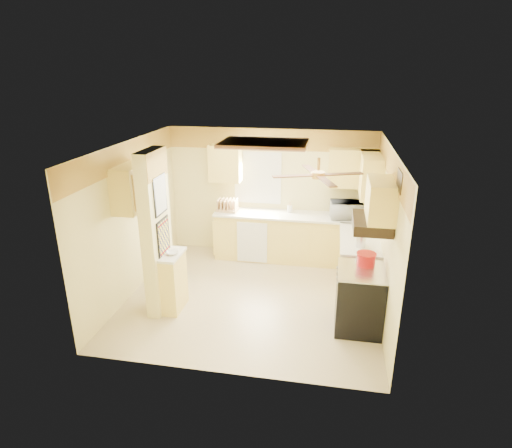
% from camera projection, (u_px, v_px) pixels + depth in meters
% --- Properties ---
extents(floor, '(4.00, 4.00, 0.00)m').
position_uv_depth(floor, '(252.00, 297.00, 7.07)').
color(floor, '#C3B087').
rests_on(floor, ground).
extents(ceiling, '(4.00, 4.00, 0.00)m').
position_uv_depth(ceiling, '(252.00, 146.00, 6.21)').
color(ceiling, white).
rests_on(ceiling, wall_back).
extents(wall_back, '(4.00, 0.00, 4.00)m').
position_uv_depth(wall_back, '(270.00, 193.00, 8.39)').
color(wall_back, '#EADC8F').
rests_on(wall_back, floor).
extents(wall_front, '(4.00, 0.00, 4.00)m').
position_uv_depth(wall_front, '(221.00, 284.00, 4.89)').
color(wall_front, '#EADC8F').
rests_on(wall_front, floor).
extents(wall_left, '(0.00, 3.80, 3.80)m').
position_uv_depth(wall_left, '(132.00, 219.00, 6.98)').
color(wall_left, '#EADC8F').
rests_on(wall_left, floor).
extents(wall_right, '(0.00, 3.80, 3.80)m').
position_uv_depth(wall_right, '(385.00, 235.00, 6.30)').
color(wall_right, '#EADC8F').
rests_on(wall_right, floor).
extents(wallpaper_border, '(4.00, 0.02, 0.40)m').
position_uv_depth(wallpaper_border, '(271.00, 139.00, 8.01)').
color(wallpaper_border, '#FDD14A').
rests_on(wallpaper_border, wall_back).
extents(partition_column, '(0.20, 0.70, 2.50)m').
position_uv_depth(partition_column, '(156.00, 233.00, 6.36)').
color(partition_column, '#EADC8F').
rests_on(partition_column, floor).
extents(partition_ledge, '(0.25, 0.55, 0.90)m').
position_uv_depth(partition_ledge, '(174.00, 282.00, 6.60)').
color(partition_ledge, '#E6D058').
rests_on(partition_ledge, floor).
extents(ledge_top, '(0.28, 0.58, 0.04)m').
position_uv_depth(ledge_top, '(172.00, 255.00, 6.44)').
color(ledge_top, silver).
rests_on(ledge_top, partition_ledge).
extents(lower_cabinets_back, '(3.00, 0.60, 0.90)m').
position_uv_depth(lower_cabinets_back, '(293.00, 238.00, 8.31)').
color(lower_cabinets_back, '#E6D058').
rests_on(lower_cabinets_back, floor).
extents(lower_cabinets_right, '(0.60, 1.40, 0.90)m').
position_uv_depth(lower_cabinets_right, '(358.00, 265.00, 7.18)').
color(lower_cabinets_right, '#E6D058').
rests_on(lower_cabinets_right, floor).
extents(countertop_back, '(3.04, 0.64, 0.04)m').
position_uv_depth(countertop_back, '(294.00, 215.00, 8.14)').
color(countertop_back, silver).
rests_on(countertop_back, lower_cabinets_back).
extents(countertop_right, '(0.64, 1.44, 0.04)m').
position_uv_depth(countertop_right, '(360.00, 239.00, 7.02)').
color(countertop_right, silver).
rests_on(countertop_right, lower_cabinets_right).
extents(dishwasher_panel, '(0.58, 0.02, 0.80)m').
position_uv_depth(dishwasher_panel, '(252.00, 242.00, 8.15)').
color(dishwasher_panel, white).
rests_on(dishwasher_panel, lower_cabinets_back).
extents(window, '(0.92, 0.02, 1.02)m').
position_uv_depth(window, '(258.00, 178.00, 8.32)').
color(window, white).
rests_on(window, wall_back).
extents(upper_cab_back_left, '(0.60, 0.35, 0.70)m').
position_uv_depth(upper_cab_back_left, '(225.00, 163.00, 8.17)').
color(upper_cab_back_left, '#E6D058').
rests_on(upper_cab_back_left, wall_back).
extents(upper_cab_back_right, '(0.90, 0.35, 0.70)m').
position_uv_depth(upper_cab_back_right, '(354.00, 168.00, 7.76)').
color(upper_cab_back_right, '#E6D058').
rests_on(upper_cab_back_right, wall_back).
extents(upper_cab_right, '(0.35, 1.00, 0.70)m').
position_uv_depth(upper_cab_right, '(371.00, 175.00, 7.28)').
color(upper_cab_right, '#E6D058').
rests_on(upper_cab_right, wall_right).
extents(upper_cab_left_wall, '(0.35, 0.75, 0.70)m').
position_uv_depth(upper_cab_left_wall, '(131.00, 188.00, 6.51)').
color(upper_cab_left_wall, '#E6D058').
rests_on(upper_cab_left_wall, wall_left).
extents(upper_cab_over_stove, '(0.35, 0.76, 0.52)m').
position_uv_depth(upper_cab_over_stove, '(381.00, 200.00, 5.58)').
color(upper_cab_over_stove, '#E6D058').
rests_on(upper_cab_over_stove, wall_right).
extents(stove, '(0.68, 0.77, 0.92)m').
position_uv_depth(stove, '(359.00, 299.00, 6.12)').
color(stove, black).
rests_on(stove, floor).
extents(range_hood, '(0.50, 0.76, 0.14)m').
position_uv_depth(range_hood, '(372.00, 223.00, 5.71)').
color(range_hood, black).
rests_on(range_hood, upper_cab_over_stove).
extents(poster_menu, '(0.02, 0.42, 0.57)m').
position_uv_depth(poster_menu, '(160.00, 195.00, 6.13)').
color(poster_menu, black).
rests_on(poster_menu, partition_column).
extents(poster_nashville, '(0.02, 0.42, 0.57)m').
position_uv_depth(poster_nashville, '(164.00, 237.00, 6.36)').
color(poster_nashville, black).
rests_on(poster_nashville, partition_column).
extents(ceiling_light_panel, '(1.35, 0.95, 0.06)m').
position_uv_depth(ceiling_light_panel, '(264.00, 144.00, 6.67)').
color(ceiling_light_panel, brown).
rests_on(ceiling_light_panel, ceiling).
extents(ceiling_fan, '(1.15, 1.15, 0.26)m').
position_uv_depth(ceiling_fan, '(318.00, 175.00, 5.47)').
color(ceiling_fan, gold).
rests_on(ceiling_fan, ceiling).
extents(vent_grate, '(0.02, 0.40, 0.25)m').
position_uv_depth(vent_grate, '(400.00, 181.00, 5.11)').
color(vent_grate, black).
rests_on(vent_grate, wall_right).
extents(microwave, '(0.61, 0.45, 0.32)m').
position_uv_depth(microwave, '(346.00, 210.00, 7.89)').
color(microwave, white).
rests_on(microwave, countertop_back).
extents(bowl, '(0.24, 0.24, 0.05)m').
position_uv_depth(bowl, '(173.00, 253.00, 6.40)').
color(bowl, white).
rests_on(bowl, ledge_top).
extents(dutch_oven, '(0.28, 0.28, 0.19)m').
position_uv_depth(dutch_oven, '(366.00, 259.00, 6.08)').
color(dutch_oven, '#A51213').
rests_on(dutch_oven, stove).
extents(kettle, '(0.15, 0.15, 0.23)m').
position_uv_depth(kettle, '(361.00, 240.00, 6.63)').
color(kettle, silver).
rests_on(kettle, countertop_right).
extents(dish_rack, '(0.42, 0.32, 0.23)m').
position_uv_depth(dish_rack, '(227.00, 206.00, 8.32)').
color(dish_rack, tan).
rests_on(dish_rack, countertop_back).
extents(utensil_crock, '(0.10, 0.10, 0.20)m').
position_uv_depth(utensil_crock, '(290.00, 209.00, 8.25)').
color(utensil_crock, white).
rests_on(utensil_crock, countertop_back).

